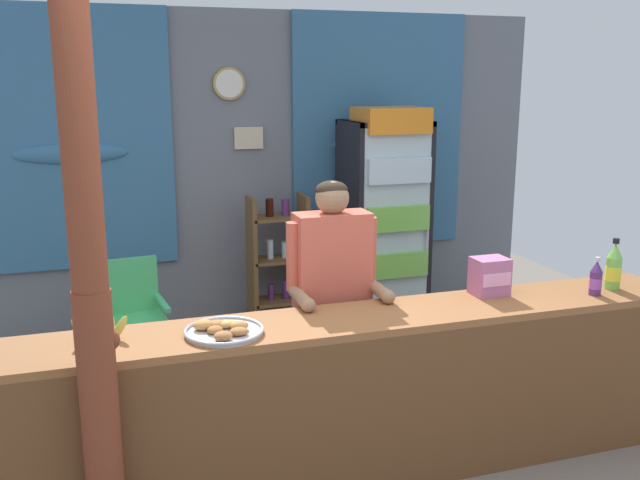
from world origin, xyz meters
TOP-DOWN VIEW (x-y plane):
  - ground_plane at (0.00, 1.16)m, footprint 7.52×7.52m
  - back_wall_curtained at (0.00, 2.94)m, footprint 5.43×0.22m
  - stall_counter at (0.13, 0.26)m, footprint 3.87×0.48m
  - timber_post at (-1.17, 0.05)m, footprint 0.18×0.16m
  - drink_fridge at (1.16, 2.41)m, footprint 0.65×0.62m
  - bottle_shelf_rack at (0.29, 2.59)m, footprint 0.48×0.28m
  - plastic_lawn_chair at (-0.92, 2.04)m, footprint 0.48×0.48m
  - shopkeeper at (0.14, 0.78)m, footprint 0.54×0.42m
  - soda_bottle_lime_soda at (1.73, 0.36)m, footprint 0.09×0.09m
  - soda_bottle_grape_soda at (1.55, 0.30)m, footprint 0.07×0.07m
  - snack_box_wafer at (0.98, 0.49)m, footprint 0.20×0.16m
  - pastry_tray at (-0.58, 0.32)m, footprint 0.39×0.39m
  - banana_bunch at (-1.14, 0.41)m, footprint 0.28×0.06m

SIDE VIEW (x-z plane):
  - ground_plane at x=0.00m, z-range 0.00..0.00m
  - plastic_lawn_chair at x=-0.92m, z-range 0.06..0.92m
  - stall_counter at x=0.13m, z-range 0.11..1.01m
  - bottle_shelf_rack at x=0.29m, z-range 0.03..1.21m
  - pastry_tray at x=-0.58m, z-range 0.89..0.96m
  - banana_bunch at x=-1.14m, z-range 0.88..1.05m
  - shopkeeper at x=0.14m, z-range 0.20..1.76m
  - soda_bottle_grape_soda at x=1.55m, z-range 0.89..1.11m
  - snack_box_wafer at x=0.98m, z-range 0.91..1.12m
  - drink_fridge at x=1.16m, z-range 0.08..1.97m
  - soda_bottle_lime_soda at x=1.73m, z-range 0.88..1.19m
  - timber_post at x=-1.17m, z-range -0.05..2.48m
  - back_wall_curtained at x=0.00m, z-range 0.04..2.70m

